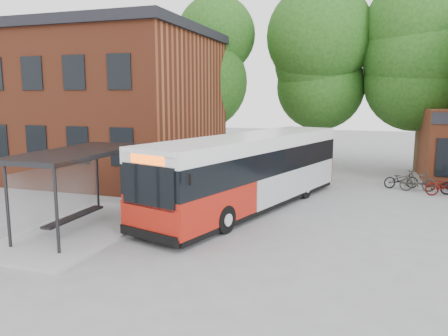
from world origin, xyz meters
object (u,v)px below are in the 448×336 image
(bicycle_0, at_px, (401,179))
(city_bus, at_px, (251,172))
(bus_shelter, at_px, (80,191))
(bicycle_1, at_px, (418,181))
(bicycle_2, at_px, (446,186))

(bicycle_0, bearing_deg, city_bus, 115.60)
(bus_shelter, xyz_separation_m, bicycle_0, (11.21, 11.32, -0.99))
(bicycle_0, distance_m, bicycle_1, 0.93)
(bicycle_1, bearing_deg, bicycle_0, 45.91)
(city_bus, height_order, bicycle_1, city_bus)
(bicycle_0, xyz_separation_m, bicycle_1, (0.73, -0.57, 0.05))
(bicycle_1, bearing_deg, city_bus, 122.48)
(bus_shelter, xyz_separation_m, bicycle_1, (11.94, 10.75, -0.93))
(city_bus, distance_m, bicycle_1, 9.22)
(city_bus, xyz_separation_m, bicycle_0, (6.39, 6.32, -1.09))
(bicycle_0, relative_size, bicycle_2, 0.94)
(city_bus, relative_size, bicycle_1, 7.09)
(bicycle_1, height_order, bicycle_2, bicycle_1)
(bus_shelter, height_order, city_bus, city_bus)
(city_bus, relative_size, bicycle_0, 6.90)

